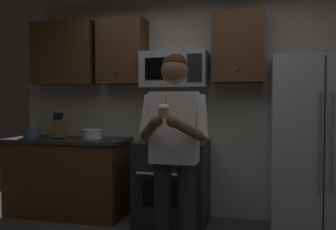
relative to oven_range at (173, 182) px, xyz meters
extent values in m
cube|color=beige|center=(0.15, 0.39, 0.84)|extent=(4.40, 0.10, 2.60)
cube|color=black|center=(0.00, 0.00, 0.00)|extent=(0.76, 0.66, 0.92)
cube|color=black|center=(0.00, -0.33, -0.04)|extent=(0.48, 0.01, 0.28)
cylinder|color=#99999E|center=(0.00, -0.36, 0.16)|extent=(0.60, 0.03, 0.03)
cylinder|color=black|center=(-0.18, -0.14, 0.46)|extent=(0.18, 0.18, 0.01)
cylinder|color=black|center=(0.18, -0.14, 0.46)|extent=(0.18, 0.18, 0.01)
cylinder|color=black|center=(-0.18, 0.14, 0.46)|extent=(0.18, 0.18, 0.01)
cylinder|color=black|center=(0.18, 0.14, 0.46)|extent=(0.18, 0.18, 0.01)
cube|color=#9EA0A5|center=(0.00, 0.12, 1.26)|extent=(0.74, 0.40, 0.40)
cube|color=black|center=(-0.09, -0.08, 1.26)|extent=(0.40, 0.01, 0.24)
cube|color=black|center=(0.26, -0.08, 1.26)|extent=(0.16, 0.01, 0.30)
cube|color=#B7BABF|center=(1.50, -0.04, 0.44)|extent=(0.90, 0.72, 1.80)
cylinder|color=gray|center=(1.45, -0.41, 0.54)|extent=(0.02, 0.02, 0.90)
cylinder|color=gray|center=(1.55, -0.41, 0.54)|extent=(0.02, 0.02, 0.90)
cube|color=black|center=(1.50, -0.40, 0.44)|extent=(0.01, 0.01, 1.74)
cube|color=#4C301C|center=(-1.40, 0.17, 1.49)|extent=(0.80, 0.34, 0.76)
sphere|color=brown|center=(-1.40, -0.01, 1.24)|extent=(0.03, 0.03, 0.03)
cube|color=#4C301C|center=(-0.65, 0.17, 1.49)|extent=(0.55, 0.34, 0.76)
sphere|color=brown|center=(-0.65, -0.01, 1.24)|extent=(0.03, 0.03, 0.03)
cube|color=#4C301C|center=(0.70, 0.17, 1.49)|extent=(0.55, 0.34, 0.76)
sphere|color=brown|center=(0.70, -0.01, 1.24)|extent=(0.03, 0.03, 0.03)
cube|color=#4C301C|center=(-1.30, 0.02, -0.02)|extent=(1.40, 0.62, 0.88)
cube|color=#2D2D33|center=(-1.30, 0.02, 0.44)|extent=(1.44, 0.66, 0.04)
cube|color=brown|center=(-1.39, -0.03, 0.57)|extent=(0.16, 0.15, 0.24)
cylinder|color=black|center=(-1.44, -0.05, 0.72)|extent=(0.02, 0.04, 0.09)
cylinder|color=black|center=(-1.42, -0.05, 0.72)|extent=(0.02, 0.04, 0.09)
cylinder|color=black|center=(-1.40, -0.05, 0.72)|extent=(0.02, 0.04, 0.09)
cylinder|color=black|center=(-1.38, -0.05, 0.72)|extent=(0.02, 0.04, 0.09)
cylinder|color=black|center=(-1.35, -0.05, 0.72)|extent=(0.02, 0.04, 0.09)
cylinder|color=black|center=(-1.33, -0.05, 0.72)|extent=(0.02, 0.04, 0.09)
cylinder|color=white|center=(-0.99, 0.03, 0.51)|extent=(0.24, 0.24, 0.11)
torus|color=white|center=(-0.99, 0.03, 0.57)|extent=(0.25, 0.25, 0.01)
cylinder|color=#4C7299|center=(-1.79, 0.02, 0.50)|extent=(0.20, 0.20, 0.09)
torus|color=#4C7299|center=(-1.79, 0.02, 0.55)|extent=(0.21, 0.21, 0.01)
cylinder|color=#262628|center=(0.16, -1.01, -0.03)|extent=(0.15, 0.15, 0.86)
cylinder|color=#262628|center=(0.36, -1.01, -0.03)|extent=(0.15, 0.15, 0.86)
cube|color=white|center=(0.26, -1.01, 0.69)|extent=(0.38, 0.22, 0.58)
sphere|color=brown|center=(0.26, -1.01, 1.15)|extent=(0.22, 0.22, 0.22)
sphere|color=#382314|center=(0.26, -1.00, 1.20)|extent=(0.20, 0.20, 0.20)
cylinder|color=white|center=(0.03, -1.04, 0.78)|extent=(0.15, 0.18, 0.35)
cylinder|color=brown|center=(0.11, -1.20, 0.69)|extent=(0.26, 0.33, 0.21)
sphere|color=brown|center=(0.20, -1.33, 0.76)|extent=(0.09, 0.09, 0.09)
cylinder|color=white|center=(0.48, -1.04, 0.78)|extent=(0.15, 0.18, 0.35)
cylinder|color=brown|center=(0.41, -1.20, 0.69)|extent=(0.26, 0.33, 0.21)
sphere|color=brown|center=(0.32, -1.33, 0.76)|extent=(0.09, 0.09, 0.09)
cylinder|color=#A87F56|center=(0.26, -1.35, 0.80)|extent=(0.08, 0.08, 0.06)
ellipsoid|color=#F2B2CC|center=(0.26, -1.35, 0.85)|extent=(0.09, 0.09, 0.06)
cylinder|color=#4CBF66|center=(0.27, -1.35, 0.90)|extent=(0.01, 0.01, 0.06)
ellipsoid|color=#FFD159|center=(0.27, -1.35, 0.94)|extent=(0.01, 0.01, 0.02)
cylinder|color=#F2D84C|center=(0.25, -1.35, 0.90)|extent=(0.01, 0.01, 0.06)
ellipsoid|color=#FFD159|center=(0.25, -1.35, 0.94)|extent=(0.01, 0.01, 0.02)
camera|label=1|loc=(0.94, -3.89, 0.90)|focal=38.75mm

